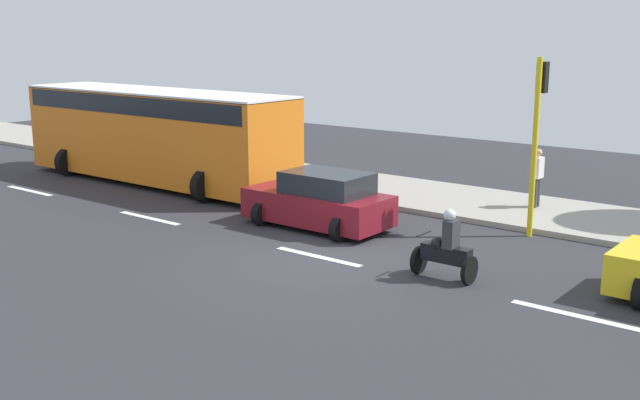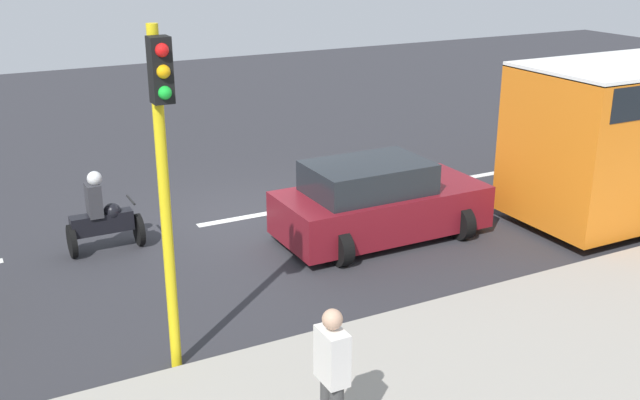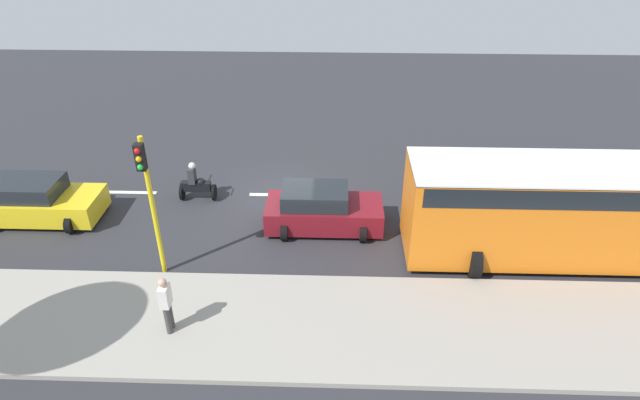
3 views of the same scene
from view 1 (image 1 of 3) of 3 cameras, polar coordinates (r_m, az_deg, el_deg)
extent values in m
cube|color=#2D2D33|center=(17.69, -0.14, -4.44)|extent=(40.00, 60.00, 0.10)
cube|color=#9E998E|center=(23.38, 10.52, -0.10)|extent=(4.00, 60.00, 0.15)
cube|color=white|center=(14.93, 18.47, -8.17)|extent=(0.20, 2.40, 0.01)
cube|color=white|center=(17.68, -0.14, -4.26)|extent=(0.20, 2.40, 0.01)
cube|color=white|center=(21.77, -12.66, -1.33)|extent=(0.20, 2.40, 0.01)
cube|color=white|center=(26.60, -20.92, 0.65)|extent=(0.20, 2.40, 0.01)
cube|color=maroon|center=(20.19, -0.19, -0.49)|extent=(1.76, 3.94, 0.80)
cube|color=#1E2328|center=(19.86, 0.52, 1.29)|extent=(1.48, 2.21, 0.56)
cylinder|color=black|center=(20.50, -4.38, -1.02)|extent=(0.64, 0.22, 0.64)
cylinder|color=black|center=(21.63, -1.64, -0.26)|extent=(0.64, 0.22, 0.64)
cylinder|color=black|center=(18.89, 1.47, -2.17)|extent=(0.64, 0.22, 0.64)
cylinder|color=black|center=(20.11, 4.08, -1.28)|extent=(0.64, 0.22, 0.64)
cube|color=orange|center=(26.55, -12.21, 4.78)|extent=(2.50, 11.00, 2.90)
cube|color=black|center=(26.42, -12.32, 7.15)|extent=(2.52, 10.56, 0.60)
cube|color=white|center=(26.39, -12.36, 7.94)|extent=(2.50, 11.00, 0.08)
cylinder|color=black|center=(28.87, -18.28, 2.73)|extent=(1.00, 0.30, 1.00)
cylinder|color=black|center=(30.12, -14.82, 3.34)|extent=(1.00, 0.30, 1.00)
cylinder|color=black|center=(23.41, -8.60, 1.05)|extent=(1.00, 0.30, 1.00)
cylinder|color=black|center=(24.94, -4.94, 1.85)|extent=(1.00, 0.30, 1.00)
cylinder|color=black|center=(16.58, 7.42, -4.46)|extent=(0.60, 0.10, 0.60)
cylinder|color=black|center=(16.03, 11.12, -5.19)|extent=(0.60, 0.10, 0.60)
cube|color=black|center=(16.20, 9.42, -4.01)|extent=(0.28, 1.10, 0.36)
sphere|color=black|center=(16.24, 8.83, -3.28)|extent=(0.32, 0.32, 0.32)
cylinder|color=black|center=(16.37, 7.78, -2.51)|extent=(0.55, 0.04, 0.04)
cube|color=#333338|center=(16.04, 9.79, -2.53)|extent=(0.36, 0.24, 0.60)
sphere|color=silver|center=(15.96, 9.69, -1.12)|extent=(0.26, 0.26, 0.26)
cylinder|color=#3F3F3F|center=(22.63, 15.77, 0.50)|extent=(0.16, 0.16, 0.85)
cylinder|color=#3F3F3F|center=(22.81, 15.96, 0.59)|extent=(0.16, 0.16, 0.85)
cube|color=silver|center=(22.59, 15.97, 2.34)|extent=(0.40, 0.24, 0.60)
sphere|color=tan|center=(22.52, 16.04, 3.42)|extent=(0.22, 0.22, 0.22)
cylinder|color=yellow|center=(19.69, 15.76, 3.71)|extent=(0.14, 0.14, 4.50)
cube|color=black|center=(19.72, 16.31, 8.81)|extent=(0.24, 0.24, 0.76)
sphere|color=red|center=(19.82, 16.49, 9.51)|extent=(0.16, 0.16, 0.16)
sphere|color=#F2A50C|center=(19.83, 16.44, 8.82)|extent=(0.16, 0.16, 0.16)
sphere|color=green|center=(19.84, 16.40, 8.13)|extent=(0.16, 0.16, 0.16)
camera|label=2|loc=(27.15, 28.10, 11.87)|focal=42.24mm
camera|label=3|loc=(33.71, 16.87, 20.86)|focal=30.01mm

